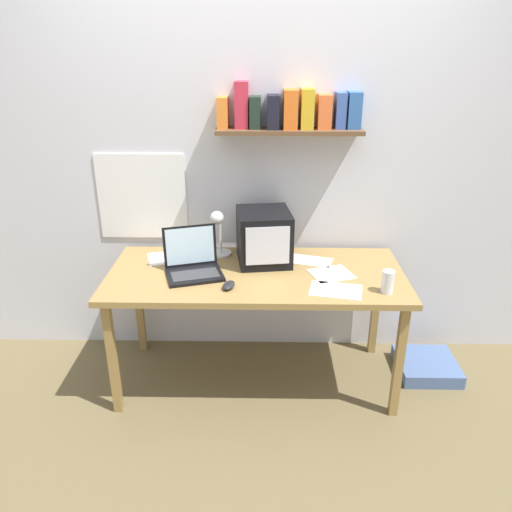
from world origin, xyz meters
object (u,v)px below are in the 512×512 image
laptop (193,262)px  loose_paper_near_laptop (164,258)px  computer_mouse (229,285)px  loose_paper_near_monitor (331,274)px  juice_glass (388,283)px  desk_lamp (218,230)px  printed_handout (310,261)px  crt_monitor (264,237)px  floor_cushion (426,366)px  open_notebook (336,290)px  corner_desk (256,281)px

laptop → loose_paper_near_laptop: 0.29m
computer_mouse → loose_paper_near_monitor: 0.60m
laptop → juice_glass: (1.05, -0.23, -0.01)m
desk_lamp → printed_handout: bearing=8.1°
desk_lamp → loose_paper_near_monitor: desk_lamp is taller
juice_glass → computer_mouse: juice_glass is taller
crt_monitor → floor_cushion: crt_monitor is taller
floor_cushion → open_notebook: bearing=-155.1°
computer_mouse → crt_monitor: bearing=63.1°
laptop → loose_paper_near_monitor: (0.78, -0.01, -0.06)m
loose_paper_near_laptop → desk_lamp: bearing=6.2°
corner_desk → floor_cushion: corner_desk is taller
printed_handout → open_notebook: same height
crt_monitor → open_notebook: 0.56m
laptop → desk_lamp: 0.28m
laptop → printed_handout: laptop is taller
juice_glass → open_notebook: 0.27m
loose_paper_near_monitor → corner_desk: bearing=177.3°
printed_handout → floor_cushion: size_ratio=0.78×
computer_mouse → printed_handout: size_ratio=0.41×
corner_desk → open_notebook: size_ratio=5.59×
computer_mouse → floor_cushion: (1.22, 0.29, -0.70)m
laptop → loose_paper_near_laptop: (-0.20, 0.19, -0.06)m
desk_lamp → open_notebook: (0.65, -0.44, -0.17)m
juice_glass → loose_paper_near_laptop: juice_glass is taller
corner_desk → desk_lamp: bearing=136.0°
desk_lamp → computer_mouse: size_ratio=2.53×
printed_handout → floor_cushion: (0.76, -0.08, -0.69)m
crt_monitor → juice_glass: bearing=-39.5°
laptop → printed_handout: bearing=-2.8°
corner_desk → laptop: (-0.36, -0.01, 0.12)m
laptop → loose_paper_near_laptop: laptop is taller
corner_desk → printed_handout: printed_handout is taller
corner_desk → crt_monitor: size_ratio=4.58×
desk_lamp → printed_handout: 0.58m
crt_monitor → laptop: 0.44m
crt_monitor → juice_glass: crt_monitor is taller
laptop → floor_cushion: bearing=-13.2°
laptop → desk_lamp: desk_lamp is taller
laptop → loose_paper_near_monitor: size_ratio=1.33×
open_notebook → floor_cushion: 1.00m
open_notebook → floor_cushion: size_ratio=0.83×
crt_monitor → open_notebook: (0.38, -0.38, -0.15)m
corner_desk → loose_paper_near_monitor: bearing=-2.7°
floor_cushion → printed_handout: bearing=174.1°
corner_desk → crt_monitor: 0.27m
loose_paper_near_monitor → floor_cushion: 0.96m
floor_cushion → juice_glass: bearing=-140.7°
corner_desk → desk_lamp: desk_lamp is taller
computer_mouse → loose_paper_near_monitor: bearing=17.7°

